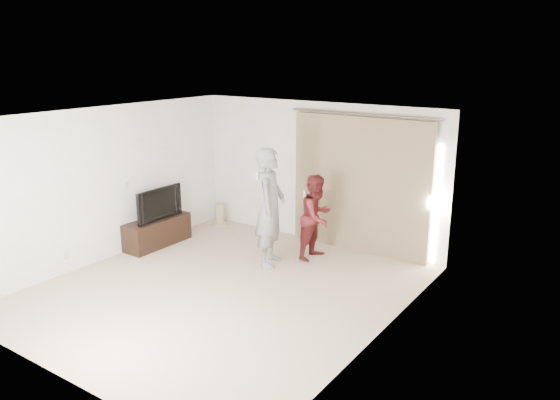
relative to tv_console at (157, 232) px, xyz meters
The scene contains 10 objects.
floor 2.43m from the tv_console, 20.29° to the right, with size 5.50×5.50×0.00m, color #CAB197.
wall_back 3.14m from the tv_console, 40.18° to the left, with size 5.00×0.04×2.60m, color white.
wall_left 1.36m from the tv_console, 105.67° to the right, with size 0.04×5.50×2.60m.
ceiling 3.37m from the tv_console, 20.29° to the right, with size 5.00×5.50×0.01m, color white.
curtain 3.80m from the tv_console, 30.11° to the left, with size 2.80×0.11×2.46m.
tv_console is the anchor object (origin of this frame).
tv 0.55m from the tv_console, 90.00° to the right, with size 1.03×0.14×0.59m, color black.
scratching_post 1.57m from the tv_console, 83.96° to the left, with size 0.34×0.34×0.46m.
person_man 2.41m from the tv_console, 10.76° to the left, with size 0.70×0.84×1.98m.
person_woman 2.99m from the tv_console, 22.11° to the left, with size 0.60×0.75×1.47m.
Camera 1 is at (4.99, -5.74, 3.48)m, focal length 35.00 mm.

